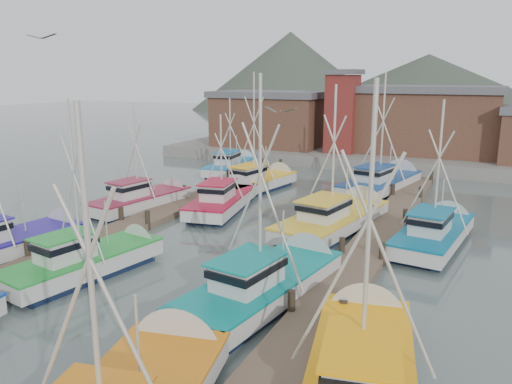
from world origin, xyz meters
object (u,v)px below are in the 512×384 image
at_px(lookout_tower, 342,111).
at_px(boat_12, 259,182).
at_px(boat_4, 93,260).
at_px(boat_8, 225,200).

bearing_deg(lookout_tower, boat_12, -99.20).
relative_size(boat_4, boat_12, 0.86).
xyz_separation_m(boat_8, boat_12, (-0.36, 6.42, 0.01)).
bearing_deg(boat_4, lookout_tower, 96.69).
height_order(lookout_tower, boat_4, lookout_tower).
xyz_separation_m(boat_4, boat_12, (-0.38, 19.37, 0.01)).
xyz_separation_m(boat_4, boat_8, (-0.02, 12.95, -0.01)).
distance_m(lookout_tower, boat_8, 22.35).
bearing_deg(boat_4, boat_12, 101.27).
bearing_deg(boat_12, boat_8, -76.98).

